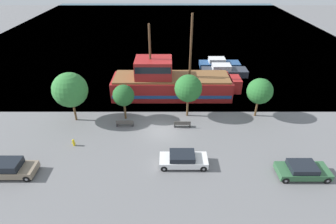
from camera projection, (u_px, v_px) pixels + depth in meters
ground_plane at (163, 131)px, 29.01m from camera, size 160.00×160.00×0.00m
water_surface at (166, 30)px, 66.53m from camera, size 80.00×80.00×0.00m
pirate_ship at (170, 83)px, 35.18m from camera, size 17.10×4.67×10.84m
moored_boat_dockside at (220, 64)px, 44.88m from camera, size 6.85×2.45×1.53m
moored_boat_outer at (225, 71)px, 41.67m from camera, size 7.12×2.48×1.79m
parked_car_curb_front at (11, 168)px, 22.98m from camera, size 4.35×1.91×1.47m
parked_car_curb_mid at (303, 170)px, 22.84m from camera, size 4.44×2.01×1.26m
parked_car_curb_rear at (184, 159)px, 24.02m from camera, size 4.40×1.90×1.32m
fire_hydrant at (74, 142)px, 26.60m from camera, size 0.42×0.25×0.76m
bench_promenade_east at (125, 123)px, 29.52m from camera, size 1.95×0.45×0.85m
bench_promenade_west at (183, 124)px, 29.35m from camera, size 1.86×0.45×0.85m
tree_row_east at (71, 90)px, 28.87m from camera, size 3.87×3.87×5.88m
tree_row_mideast at (124, 95)px, 29.61m from camera, size 2.46×2.46×4.30m
tree_row_midwest at (189, 88)px, 29.82m from camera, size 3.16×3.16×5.22m
tree_row_west at (261, 91)px, 29.93m from camera, size 2.95×2.95×4.79m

